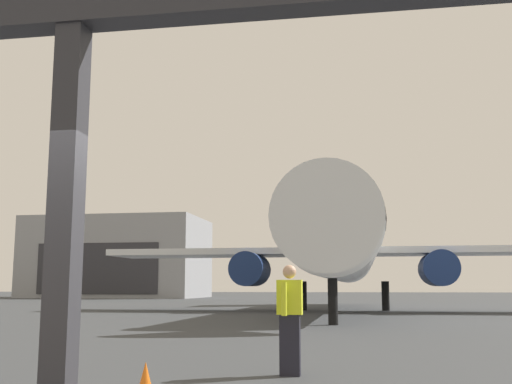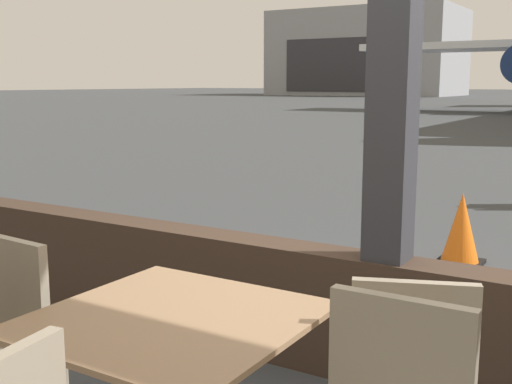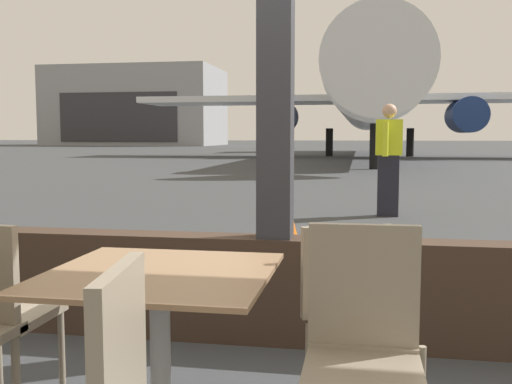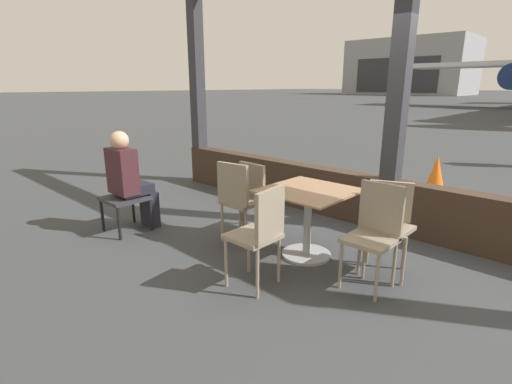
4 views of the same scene
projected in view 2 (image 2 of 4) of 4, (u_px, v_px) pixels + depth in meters
The scene contains 4 objects.
window_frame at pixel (392, 132), 3.02m from camera, with size 7.56×0.24×3.56m.
cafe_chair_side_extra at pixel (37, 318), 2.63m from camera, with size 0.41×0.41×0.89m.
traffic_cone at pixel (461, 231), 5.28m from camera, with size 0.36×0.36×0.61m.
distant_hangar at pixel (367, 53), 76.85m from camera, with size 21.36×13.07×9.95m.
Camera 2 is at (1.03, -2.91, 1.49)m, focal length 44.82 mm.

